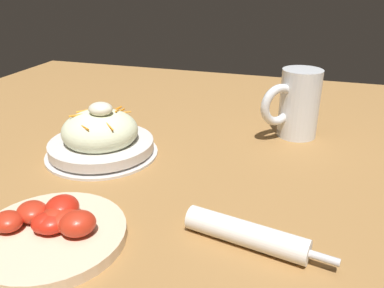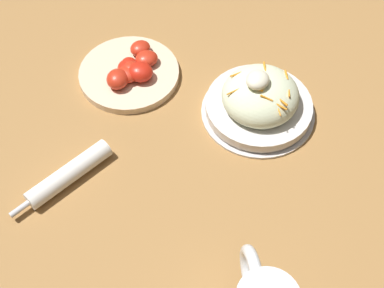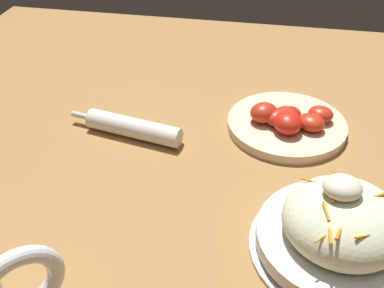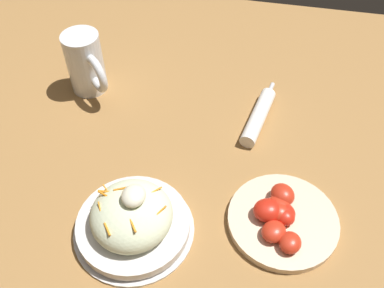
% 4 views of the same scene
% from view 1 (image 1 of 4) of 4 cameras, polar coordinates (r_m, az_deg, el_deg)
% --- Properties ---
extents(ground_plane, '(1.43, 1.43, 0.00)m').
position_cam_1_polar(ground_plane, '(0.74, -6.18, -2.68)').
color(ground_plane, '#9E703D').
extents(salad_plate, '(0.21, 0.21, 0.11)m').
position_cam_1_polar(salad_plate, '(0.77, -13.01, 0.87)').
color(salad_plate, silver).
rests_on(salad_plate, ground_plane).
extents(beer_mug, '(0.12, 0.12, 0.14)m').
position_cam_1_polar(beer_mug, '(0.86, 14.94, 5.21)').
color(beer_mug, white).
rests_on(beer_mug, ground_plane).
extents(napkin_roll, '(0.20, 0.06, 0.03)m').
position_cam_1_polar(napkin_roll, '(0.53, 7.94, -12.75)').
color(napkin_roll, white).
rests_on(napkin_roll, ground_plane).
extents(tomato_plate, '(0.20, 0.20, 0.05)m').
position_cam_1_polar(tomato_plate, '(0.56, -19.59, -11.43)').
color(tomato_plate, beige).
rests_on(tomato_plate, ground_plane).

